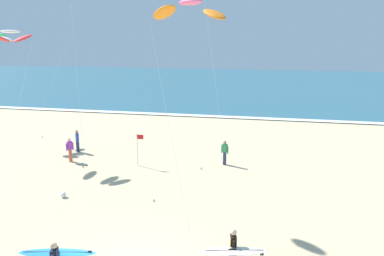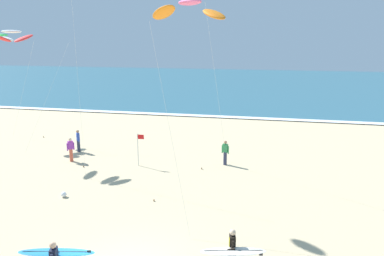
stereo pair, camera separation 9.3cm
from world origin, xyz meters
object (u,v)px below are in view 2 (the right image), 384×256
(bystander_purple_top, at_px, (71,149))
(kite_arc_emerald_mid, at_px, (2,38))
(bystander_blue_top, at_px, (78,141))
(kite_arc_ivory_far, at_px, (12,36))
(lifeguard_flag, at_px, (139,146))
(beach_ball, at_px, (64,194))
(surfer_trailing, at_px, (233,250))
(kite_arc_rose_distant, at_px, (190,10))
(bystander_green_top, at_px, (225,153))

(bystander_purple_top, bearing_deg, kite_arc_emerald_mid, 149.35)
(bystander_blue_top, bearing_deg, kite_arc_emerald_mid, 160.06)
(kite_arc_ivory_far, relative_size, lifeguard_flag, 4.00)
(bystander_blue_top, xyz_separation_m, beach_ball, (3.16, -7.28, -0.67))
(surfer_trailing, xyz_separation_m, kite_arc_emerald_mid, (-19.63, 14.68, 6.87))
(bystander_purple_top, bearing_deg, surfer_trailing, -40.51)
(kite_arc_emerald_mid, height_order, bystander_purple_top, kite_arc_emerald_mid)
(surfer_trailing, bearing_deg, kite_arc_rose_distant, 131.67)
(kite_arc_emerald_mid, relative_size, kite_arc_ivory_far, 0.98)
(surfer_trailing, bearing_deg, bystander_blue_top, 135.58)
(bystander_green_top, relative_size, lifeguard_flag, 0.76)
(kite_arc_rose_distant, xyz_separation_m, bystander_green_top, (0.23, 9.25, -8.01))
(kite_arc_ivory_far, xyz_separation_m, bystander_blue_top, (3.33, 1.40, -7.19))
(surfer_trailing, distance_m, lifeguard_flag, 12.29)
(bystander_purple_top, height_order, bystander_blue_top, same)
(bystander_green_top, bearing_deg, bystander_purple_top, -171.57)
(kite_arc_emerald_mid, relative_size, bystander_green_top, 5.17)
(kite_arc_ivory_far, xyz_separation_m, lifeguard_flag, (8.57, -0.50, -6.74))
(bystander_blue_top, bearing_deg, bystander_green_top, -3.12)
(lifeguard_flag, distance_m, beach_ball, 5.87)
(bystander_purple_top, relative_size, beach_ball, 5.68)
(bystander_purple_top, bearing_deg, beach_ball, -63.91)
(kite_arc_ivory_far, xyz_separation_m, kite_arc_rose_distant, (13.64, -8.42, 0.82))
(kite_arc_ivory_far, bearing_deg, beach_ball, -42.18)
(lifeguard_flag, bearing_deg, surfer_trailing, -55.24)
(beach_ball, bearing_deg, kite_arc_rose_distant, -19.60)
(bystander_blue_top, bearing_deg, kite_arc_ivory_far, -157.11)
(kite_arc_emerald_mid, bearing_deg, bystander_purple_top, -30.65)
(kite_arc_emerald_mid, bearing_deg, bystander_blue_top, -19.94)
(kite_arc_ivory_far, relative_size, kite_arc_rose_distant, 0.91)
(kite_arc_emerald_mid, height_order, kite_arc_rose_distant, kite_arc_rose_distant)
(kite_arc_ivory_far, bearing_deg, bystander_green_top, 3.43)
(bystander_purple_top, xyz_separation_m, bystander_green_top, (9.95, 1.47, 0.00))
(surfer_trailing, relative_size, lifeguard_flag, 1.05)
(kite_arc_ivory_far, height_order, bystander_green_top, kite_arc_ivory_far)
(kite_arc_emerald_mid, xyz_separation_m, lifeguard_flag, (12.62, -4.58, -6.65))
(kite_arc_emerald_mid, distance_m, beach_ball, 16.45)
(surfer_trailing, distance_m, bystander_purple_top, 15.33)
(kite_arc_ivory_far, height_order, beach_ball, kite_arc_ivory_far)
(kite_arc_emerald_mid, distance_m, bystander_green_top, 19.55)
(bystander_purple_top, bearing_deg, kite_arc_rose_distant, -38.68)
(surfer_trailing, relative_size, beach_ball, 7.90)
(kite_arc_rose_distant, distance_m, beach_ball, 11.54)
(surfer_trailing, bearing_deg, beach_ball, 152.54)
(kite_arc_rose_distant, relative_size, lifeguard_flag, 4.37)
(bystander_green_top, relative_size, bystander_blue_top, 1.00)
(kite_arc_ivory_far, height_order, lifeguard_flag, kite_arc_ivory_far)
(bystander_purple_top, relative_size, lifeguard_flag, 0.76)
(lifeguard_flag, bearing_deg, bystander_green_top, 14.10)
(surfer_trailing, distance_m, kite_arc_ivory_far, 20.08)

